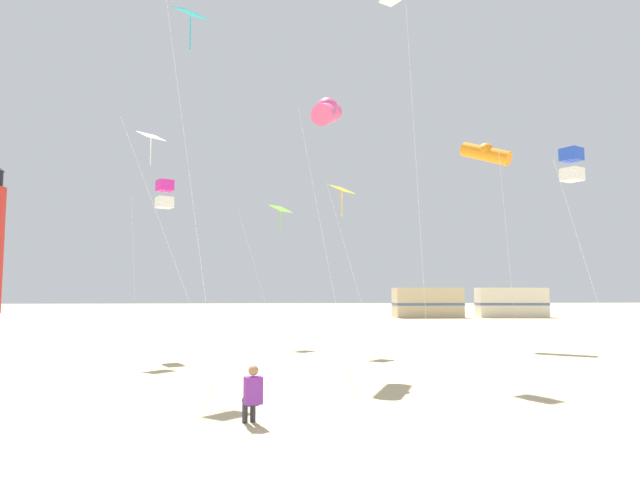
% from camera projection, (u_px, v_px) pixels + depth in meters
% --- Properties ---
extents(kite_flyer_standing, '(0.43, 0.56, 1.16)m').
position_uv_depth(kite_flyer_standing, '(252.00, 393.00, 10.85)').
color(kite_flyer_standing, '#722D99').
rests_on(kite_flyer_standing, ground).
extents(kite_diamond_white, '(3.20, 3.20, 8.99)m').
position_uv_depth(kite_diamond_white, '(152.00, 144.00, 22.36)').
color(kite_diamond_white, silver).
rests_on(kite_diamond_white, ground).
extents(kite_diamond_gold, '(2.09, 1.92, 7.17)m').
position_uv_depth(kite_diamond_gold, '(342.00, 195.00, 24.20)').
color(kite_diamond_gold, silver).
rests_on(kite_diamond_gold, ground).
extents(kite_box_blue, '(1.77, 1.45, 7.49)m').
position_uv_depth(kite_box_blue, '(572.00, 165.00, 19.22)').
color(kite_box_blue, silver).
rests_on(kite_box_blue, ground).
extents(kite_box_magenta, '(1.90, 2.07, 7.10)m').
position_uv_depth(kite_box_magenta, '(165.00, 194.00, 22.87)').
color(kite_box_magenta, silver).
rests_on(kite_box_magenta, ground).
extents(kite_tube_rainbow, '(1.67, 2.59, 9.33)m').
position_uv_depth(kite_tube_rainbow, '(327.00, 112.00, 18.93)').
color(kite_tube_rainbow, silver).
rests_on(kite_tube_rainbow, ground).
extents(kite_diamond_cyan, '(1.66, 1.66, 11.52)m').
position_uv_depth(kite_diamond_cyan, '(191.00, 28.00, 17.49)').
color(kite_diamond_cyan, silver).
rests_on(kite_diamond_cyan, ground).
extents(kite_diamond_lime, '(2.68, 2.68, 6.73)m').
position_uv_depth(kite_diamond_lime, '(279.00, 214.00, 27.00)').
color(kite_diamond_lime, silver).
rests_on(kite_diamond_lime, ground).
extents(kite_tube_orange, '(2.50, 2.41, 9.97)m').
position_uv_depth(kite_tube_orange, '(486.00, 153.00, 27.24)').
color(kite_tube_orange, silver).
rests_on(kite_tube_orange, ground).
extents(rv_van_tan, '(6.52, 2.56, 2.80)m').
position_uv_depth(rv_van_tan, '(428.00, 303.00, 52.70)').
color(rv_van_tan, '#C6B28C').
rests_on(rv_van_tan, ground).
extents(rv_van_cream, '(6.60, 2.84, 2.80)m').
position_uv_depth(rv_van_cream, '(511.00, 303.00, 53.20)').
color(rv_van_cream, beige).
rests_on(rv_van_cream, ground).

